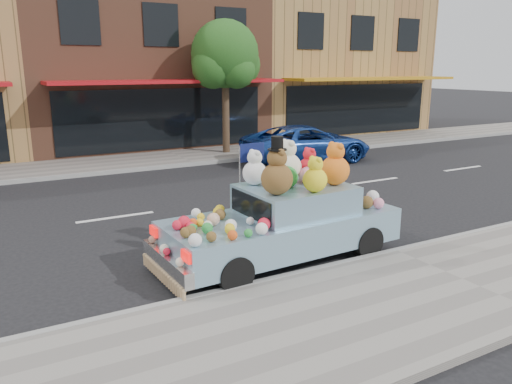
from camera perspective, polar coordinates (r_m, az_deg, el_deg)
ground at (r=13.60m, az=0.83°, el=-0.54°), size 120.00×120.00×0.00m
near_sidewalk at (r=8.84m, az=22.48°, el=-9.49°), size 60.00×3.00×0.12m
far_sidewalk at (r=19.37m, az=-8.76°, el=3.91°), size 60.00×3.00×0.12m
near_kerb at (r=9.76m, az=15.63°, el=-6.67°), size 60.00×0.12×0.13m
far_kerb at (r=17.99m, az=-7.09°, el=3.20°), size 60.00×0.12×0.13m
storefront_mid at (r=24.29m, az=-13.72°, el=14.22°), size 10.00×9.80×7.30m
storefront_right at (r=28.64m, az=6.56°, el=14.44°), size 10.00×9.80×7.30m
street_tree at (r=19.90m, az=-3.55°, el=14.82°), size 3.00×2.70×5.22m
car_blue at (r=18.71m, az=5.82°, el=5.54°), size 5.07×2.76×1.35m
art_car at (r=9.05m, az=3.26°, el=-2.82°), size 4.56×1.95×2.34m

